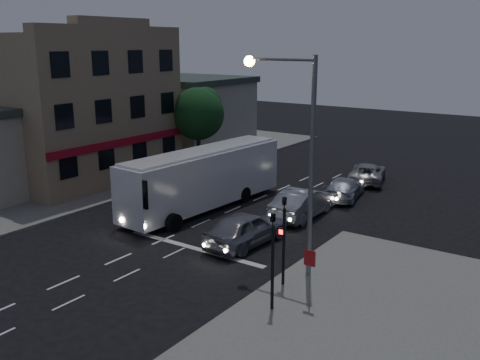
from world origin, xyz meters
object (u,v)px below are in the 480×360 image
Objects in this scene: tour_bus at (204,177)px; car_suv at (246,228)px; traffic_signal_main at (284,230)px; regulatory_sign at (310,269)px; street_tree at (198,111)px; car_sedan_a at (303,203)px; traffic_signal_side at (273,250)px; car_sedan_c at (367,173)px; car_sedan_b at (344,188)px; streetlight at (298,141)px.

tour_bus is 2.39× the size of car_suv.
regulatory_sign is at bearing -30.84° from traffic_signal_main.
traffic_signal_main is 0.66× the size of street_tree.
traffic_signal_main is (3.59, -8.41, 1.59)m from car_sedan_a.
traffic_signal_side is at bearing 136.24° from car_suv.
car_sedan_a reaches higher than car_sedan_c.
traffic_signal_side is (9.85, -8.47, 0.49)m from tour_bus.
car_sedan_b is at bearing 52.07° from tour_bus.
traffic_signal_side is at bearing 111.89° from car_sedan_a.
traffic_signal_main is at bearing -42.03° from street_tree.
traffic_signal_side is 0.66× the size of street_tree.
tour_bus is 2.52× the size of car_sedan_b.
tour_bus reaches higher than car_suv.
street_tree is (-11.97, 11.22, 3.66)m from car_suv.
streetlight is (3.26, -16.42, 5.05)m from car_sedan_c.
traffic_signal_side is (4.29, -10.39, 1.59)m from car_sedan_a.
streetlight is (8.90, -5.07, 3.81)m from tour_bus.
street_tree is (-16.51, 16.22, 2.08)m from traffic_signal_side.
traffic_signal_main is (3.21, -13.18, 1.74)m from car_sedan_b.
streetlight is at bearing -39.51° from street_tree.
tour_bus is at bearing 47.70° from car_sedan_c.
traffic_signal_main reaches higher than tour_bus.
traffic_signal_main is at bearing -79.80° from streetlight.
car_sedan_c is (0.08, 9.43, -0.15)m from car_sedan_a.
traffic_signal_main is (3.51, -17.84, 1.74)m from car_sedan_c.
car_sedan_b is 15.75m from traffic_signal_side.
traffic_signal_side reaches higher than car_sedan_c.
car_sedan_c is at bearing 16.32° from street_tree.
streetlight is (3.58, -1.60, 4.90)m from car_suv.
traffic_signal_side is 23.24m from street_tree.
car_suv is 16.81m from street_tree.
tour_bus is 2.86× the size of traffic_signal_main.
car_sedan_a is (5.56, 1.92, -1.10)m from tour_bus.
car_suv is at bearing 132.20° from traffic_signal_side.
car_sedan_c is (0.32, 14.82, -0.16)m from car_suv.
traffic_signal_main is 2.14m from regulatory_sign.
traffic_signal_side is at bearing -74.30° from streetlight.
traffic_signal_side is at bearing -37.01° from tour_bus.
car_sedan_a is at bearing 74.05° from car_sedan_b.
streetlight is 1.45× the size of street_tree.
tour_bus is at bearing -29.06° from car_suv.
traffic_signal_side is 1.61m from regulatory_sign.
tour_bus is at bearing -49.37° from street_tree.
tour_bus is 1.30× the size of streetlight.
tour_bus is 9.04m from car_sedan_b.
traffic_signal_side is 0.46× the size of streetlight.
tour_bus reaches higher than car_sedan_b.
traffic_signal_side reaches higher than car_suv.
streetlight is (3.34, -6.99, 4.90)m from car_sedan_a.
streetlight is (-1.96, 2.44, 4.14)m from regulatory_sign.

